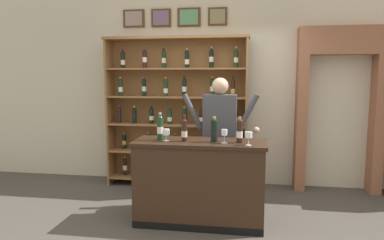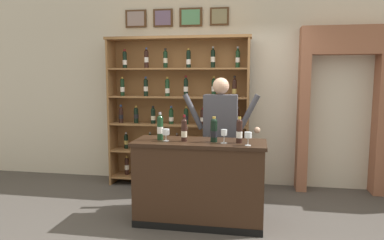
% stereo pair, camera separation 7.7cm
% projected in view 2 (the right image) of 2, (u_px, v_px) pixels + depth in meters
% --- Properties ---
extents(ground_plane, '(14.00, 14.00, 0.02)m').
position_uv_depth(ground_plane, '(200.00, 223.00, 4.22)').
color(ground_plane, '#47423D').
extents(back_wall, '(12.00, 0.19, 3.03)m').
position_uv_depth(back_wall, '(217.00, 88.00, 5.71)').
color(back_wall, beige).
rests_on(back_wall, ground).
extents(wine_shelf, '(2.19, 0.37, 2.29)m').
position_uv_depth(wine_shelf, '(178.00, 108.00, 5.51)').
color(wine_shelf, olive).
rests_on(wine_shelf, ground).
extents(archway_doorway, '(1.22, 0.45, 2.41)m').
position_uv_depth(archway_doorway, '(340.00, 97.00, 5.27)').
color(archway_doorway, '#935B42').
rests_on(archway_doorway, ground).
extents(tasting_counter, '(1.51, 0.57, 0.97)m').
position_uv_depth(tasting_counter, '(199.00, 182.00, 4.16)').
color(tasting_counter, '#382316').
rests_on(tasting_counter, ground).
extents(shopkeeper, '(1.02, 0.22, 1.69)m').
position_uv_depth(shopkeeper, '(220.00, 127.00, 4.66)').
color(shopkeeper, '#2D3347').
rests_on(shopkeeper, ground).
extents(tasting_bottle_vin_santo, '(0.07, 0.07, 0.32)m').
position_uv_depth(tasting_bottle_vin_santo, '(160.00, 127.00, 4.16)').
color(tasting_bottle_vin_santo, '#19381E').
rests_on(tasting_bottle_vin_santo, tasting_counter).
extents(tasting_bottle_grappa, '(0.07, 0.07, 0.31)m').
position_uv_depth(tasting_bottle_grappa, '(184.00, 130.00, 4.07)').
color(tasting_bottle_grappa, black).
rests_on(tasting_bottle_grappa, tasting_counter).
extents(tasting_bottle_riserva, '(0.08, 0.08, 0.29)m').
position_uv_depth(tasting_bottle_riserva, '(214.00, 130.00, 4.03)').
color(tasting_bottle_riserva, black).
rests_on(tasting_bottle_riserva, tasting_counter).
extents(tasting_bottle_super_tuscan, '(0.07, 0.07, 0.29)m').
position_uv_depth(tasting_bottle_super_tuscan, '(239.00, 131.00, 3.97)').
color(tasting_bottle_super_tuscan, black).
rests_on(tasting_bottle_super_tuscan, tasting_counter).
extents(wine_glass_left, '(0.08, 0.08, 0.14)m').
position_uv_depth(wine_glass_left, '(166.00, 132.00, 4.08)').
color(wine_glass_left, silver).
rests_on(wine_glass_left, tasting_counter).
extents(wine_glass_spare, '(0.08, 0.08, 0.15)m').
position_uv_depth(wine_glass_spare, '(248.00, 136.00, 3.82)').
color(wine_glass_spare, silver).
rests_on(wine_glass_spare, tasting_counter).
extents(wine_glass_center, '(0.07, 0.07, 0.15)m').
position_uv_depth(wine_glass_center, '(224.00, 134.00, 3.95)').
color(wine_glass_center, silver).
rests_on(wine_glass_center, tasting_counter).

